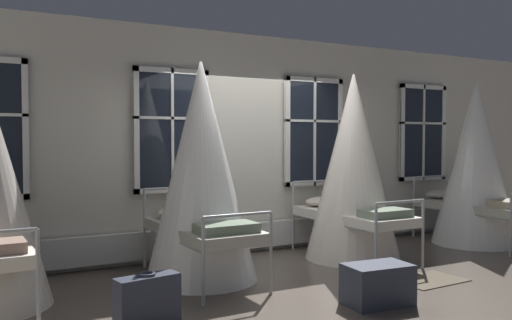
# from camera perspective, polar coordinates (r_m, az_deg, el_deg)

# --- Properties ---
(ground) EXTENTS (21.96, 21.96, 0.00)m
(ground) POSITION_cam_1_polar(r_m,az_deg,el_deg) (6.90, 3.21, -11.38)
(ground) COLOR brown
(back_wall_with_windows) EXTENTS (11.98, 0.10, 3.11)m
(back_wall_with_windows) POSITION_cam_1_polar(r_m,az_deg,el_deg) (7.70, -1.23, 1.73)
(back_wall_with_windows) COLOR beige
(back_wall_with_windows) RESTS_ON ground
(window_bank) EXTENTS (7.81, 0.10, 2.48)m
(window_bank) POSITION_cam_1_polar(r_m,az_deg,el_deg) (7.62, -0.81, -3.02)
(window_bank) COLOR black
(window_bank) RESTS_ON ground
(cot_second) EXTENTS (1.29, 1.85, 2.55)m
(cot_second) POSITION_cam_1_polar(r_m,az_deg,el_deg) (6.17, -5.84, -1.32)
(cot_second) COLOR #9EA3A8
(cot_second) RESTS_ON ground
(cot_third) EXTENTS (1.29, 1.84, 2.55)m
(cot_third) POSITION_cam_1_polar(r_m,az_deg,el_deg) (7.39, 10.26, -0.80)
(cot_third) COLOR #9EA3A8
(cot_third) RESTS_ON ground
(cot_fourth) EXTENTS (1.29, 1.84, 2.54)m
(cot_fourth) POSITION_cam_1_polar(r_m,az_deg,el_deg) (8.98, 22.29, -0.42)
(cot_fourth) COLOR #9EA3A8
(cot_fourth) RESTS_ON ground
(rug_third) EXTENTS (0.83, 0.60, 0.01)m
(rug_third) POSITION_cam_1_polar(r_m,az_deg,el_deg) (6.61, 17.87, -12.03)
(rug_third) COLOR brown
(rug_third) RESTS_ON ground
(suitcase_dark) EXTENTS (0.59, 0.30, 0.47)m
(suitcase_dark) POSITION_cam_1_polar(r_m,az_deg,el_deg) (4.88, -11.47, -14.44)
(suitcase_dark) COLOR #2D3342
(suitcase_dark) RESTS_ON ground
(travel_trunk) EXTENTS (0.67, 0.45, 0.40)m
(travel_trunk) POSITION_cam_1_polar(r_m,az_deg,el_deg) (5.51, 12.79, -12.77)
(travel_trunk) COLOR #2D3342
(travel_trunk) RESTS_ON ground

